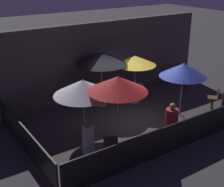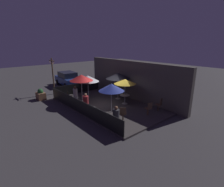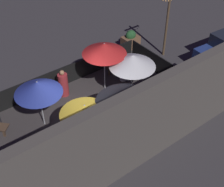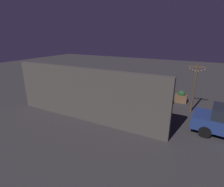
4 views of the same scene
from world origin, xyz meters
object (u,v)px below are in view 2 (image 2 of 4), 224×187
object	(u,v)px
dining_table_0	(125,97)
planter_box	(41,95)
patio_umbrella_1	(118,76)
patron_1	(116,116)
patio_umbrella_3	(111,87)
dining_table_1	(118,92)
patio_umbrella_0	(125,82)
patio_umbrella_2	(88,78)
patio_chair_0	(123,113)
patio_umbrella_4	(81,78)
patio_chair_2	(69,96)
light_post	(53,74)
patio_chair_1	(159,104)
patio_chair_3	(149,108)
patron_2	(75,93)
parked_car_0	(68,79)
patron_0	(86,103)

from	to	relation	value
dining_table_0	planter_box	xyz separation A→B (m)	(-5.88, -4.63, -0.27)
patio_umbrella_1	patron_1	distance (m)	5.21
patio_umbrella_3	dining_table_1	world-z (taller)	patio_umbrella_3
patio_umbrella_0	patio_umbrella_2	distance (m)	3.48
patio_umbrella_0	patio_chair_0	world-z (taller)	patio_umbrella_0
planter_box	dining_table_0	bearing A→B (deg)	38.17
patio_umbrella_2	patio_umbrella_4	xyz separation A→B (m)	(0.65, -1.03, 0.31)
patio_umbrella_3	patio_umbrella_4	world-z (taller)	patio_umbrella_4
patio_umbrella_4	patio_umbrella_3	bearing A→B (deg)	7.03
patio_umbrella_2	patio_chair_2	distance (m)	2.20
patio_umbrella_4	patron_1	xyz separation A→B (m)	(4.80, -0.57, -1.57)
patio_umbrella_4	light_post	distance (m)	4.28
patio_chair_2	patron_1	xyz separation A→B (m)	(5.59, 0.20, -0.01)
patio_umbrella_2	planter_box	distance (m)	4.46
patio_umbrella_2	patio_chair_1	world-z (taller)	patio_umbrella_2
patio_umbrella_2	patio_chair_0	world-z (taller)	patio_umbrella_2
patio_umbrella_2	planter_box	bearing A→B (deg)	-129.51
patio_chair_3	patio_umbrella_3	bearing A→B (deg)	46.78
patio_umbrella_3	patron_2	size ratio (longest dim) A/B	1.78
patio_chair_2	parked_car_0	bearing A→B (deg)	92.67
planter_box	patio_umbrella_4	bearing A→B (deg)	33.64
patron_1	parked_car_0	distance (m)	11.56
dining_table_1	patron_0	bearing A→B (deg)	-82.69
patio_umbrella_1	dining_table_0	xyz separation A→B (m)	(1.33, -0.48, -1.46)
patio_umbrella_0	patio_chair_2	bearing A→B (deg)	-136.46
patron_0	patio_chair_0	bearing A→B (deg)	-93.65
patio_chair_0	patron_2	world-z (taller)	patron_2
patron_0	patio_chair_3	bearing A→B (deg)	-70.23
patio_umbrella_0	parked_car_0	world-z (taller)	patio_umbrella_0
patio_umbrella_0	patio_umbrella_2	bearing A→B (deg)	-156.82
dining_table_1	planter_box	world-z (taller)	planter_box
patio_chair_1	patio_chair_3	bearing A→B (deg)	72.83
patio_chair_1	patron_0	xyz separation A→B (m)	(-3.64, -3.86, 0.03)
patio_chair_1	patron_1	xyz separation A→B (m)	(-0.51, -3.71, -0.03)
planter_box	patron_1	bearing A→B (deg)	11.50
dining_table_0	planter_box	distance (m)	7.49
patio_umbrella_2	patio_umbrella_3	world-z (taller)	patio_umbrella_3
patio_umbrella_2	patron_1	distance (m)	5.83
patio_chair_2	dining_table_1	bearing A→B (deg)	-0.00
patron_1	patio_umbrella_0	bearing A→B (deg)	76.88
patron_0	patron_2	distance (m)	2.86
light_post	dining_table_0	bearing A→B (deg)	23.78
dining_table_0	patio_chair_1	distance (m)	2.87
patio_chair_1	patio_chair_3	world-z (taller)	patio_chair_1
dining_table_1	patron_1	xyz separation A→B (m)	(3.59, -3.45, -0.06)
patio_chair_3	patron_0	bearing A→B (deg)	45.84
patio_umbrella_1	patron_0	bearing A→B (deg)	-82.69
dining_table_0	patio_chair_2	bearing A→B (deg)	-136.46
patio_umbrella_2	patio_umbrella_4	size ratio (longest dim) A/B	0.88
patio_umbrella_1	dining_table_1	world-z (taller)	patio_umbrella_1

